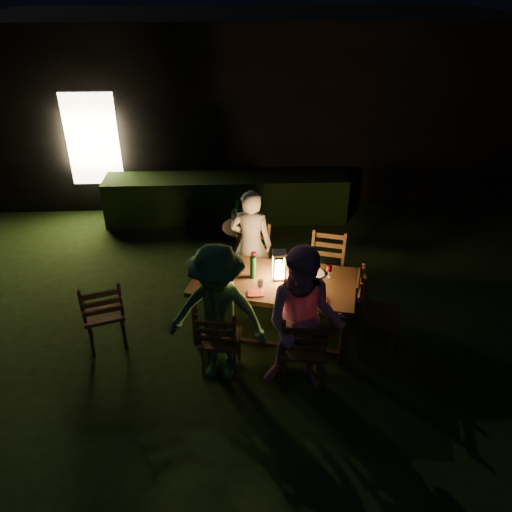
{
  "coord_description": "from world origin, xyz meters",
  "views": [
    {
      "loc": [
        -0.34,
        -4.4,
        3.94
      ],
      "look_at": [
        -0.12,
        0.72,
        0.97
      ],
      "focal_mm": 35.0,
      "sensor_mm": 36.0,
      "label": 1
    }
  ],
  "objects_px": {
    "ice_bucket": "(242,219)",
    "person_house_side": "(251,244)",
    "dining_table": "(274,285)",
    "chair_end": "(376,325)",
    "bottle_bucket_a": "(239,217)",
    "person_opp_left": "(218,315)",
    "chair_far_right": "(324,284)",
    "lantern": "(279,267)",
    "person_opp_right": "(304,323)",
    "chair_near_left": "(221,350)",
    "chair_spare": "(106,324)",
    "chair_far_left": "(250,275)",
    "side_table": "(242,231)",
    "bottle_table": "(253,267)",
    "bottle_bucket_b": "(246,214)",
    "chair_near_right": "(302,360)"
  },
  "relations": [
    {
      "from": "bottle_bucket_a",
      "to": "chair_far_right",
      "type": "bearing_deg",
      "value": -36.87
    },
    {
      "from": "lantern",
      "to": "ice_bucket",
      "type": "relative_size",
      "value": 1.17
    },
    {
      "from": "person_opp_right",
      "to": "side_table",
      "type": "distance_m",
      "value": 2.46
    },
    {
      "from": "chair_near_left",
      "to": "chair_far_right",
      "type": "distance_m",
      "value": 1.84
    },
    {
      "from": "person_opp_right",
      "to": "bottle_bucket_b",
      "type": "relative_size",
      "value": 5.28
    },
    {
      "from": "chair_near_left",
      "to": "dining_table",
      "type": "bearing_deg",
      "value": 54.62
    },
    {
      "from": "chair_end",
      "to": "person_opp_left",
      "type": "distance_m",
      "value": 1.93
    },
    {
      "from": "chair_end",
      "to": "person_house_side",
      "type": "bearing_deg",
      "value": -114.21
    },
    {
      "from": "chair_far_left",
      "to": "chair_end",
      "type": "height_order",
      "value": "chair_far_left"
    },
    {
      "from": "bottle_table",
      "to": "ice_bucket",
      "type": "relative_size",
      "value": 0.93
    },
    {
      "from": "person_house_side",
      "to": "bottle_bucket_b",
      "type": "relative_size",
      "value": 4.79
    },
    {
      "from": "person_opp_right",
      "to": "bottle_bucket_b",
      "type": "distance_m",
      "value": 2.49
    },
    {
      "from": "person_house_side",
      "to": "ice_bucket",
      "type": "distance_m",
      "value": 0.6
    },
    {
      "from": "dining_table",
      "to": "chair_far_left",
      "type": "relative_size",
      "value": 1.99
    },
    {
      "from": "person_opp_right",
      "to": "chair_spare",
      "type": "bearing_deg",
      "value": 175.06
    },
    {
      "from": "chair_far_left",
      "to": "dining_table",
      "type": "bearing_deg",
      "value": 120.58
    },
    {
      "from": "chair_far_right",
      "to": "lantern",
      "type": "bearing_deg",
      "value": 57.78
    },
    {
      "from": "bottle_table",
      "to": "ice_bucket",
      "type": "height_order",
      "value": "bottle_table"
    },
    {
      "from": "dining_table",
      "to": "ice_bucket",
      "type": "xyz_separation_m",
      "value": [
        -0.34,
        1.48,
        0.16
      ]
    },
    {
      "from": "bottle_table",
      "to": "chair_far_right",
      "type": "bearing_deg",
      "value": 29.67
    },
    {
      "from": "chair_spare",
      "to": "person_opp_right",
      "type": "relative_size",
      "value": 0.6
    },
    {
      "from": "chair_far_left",
      "to": "bottle_table",
      "type": "height_order",
      "value": "bottle_table"
    },
    {
      "from": "chair_near_left",
      "to": "ice_bucket",
      "type": "distance_m",
      "value": 2.22
    },
    {
      "from": "bottle_table",
      "to": "chair_near_left",
      "type": "bearing_deg",
      "value": -118.67
    },
    {
      "from": "bottle_bucket_a",
      "to": "person_opp_left",
      "type": "bearing_deg",
      "value": -96.7
    },
    {
      "from": "chair_spare",
      "to": "ice_bucket",
      "type": "height_order",
      "value": "chair_spare"
    },
    {
      "from": "person_opp_left",
      "to": "ice_bucket",
      "type": "height_order",
      "value": "person_opp_left"
    },
    {
      "from": "chair_spare",
      "to": "bottle_bucket_b",
      "type": "relative_size",
      "value": 3.18
    },
    {
      "from": "chair_end",
      "to": "person_opp_right",
      "type": "relative_size",
      "value": 0.61
    },
    {
      "from": "chair_spare",
      "to": "ice_bucket",
      "type": "relative_size",
      "value": 3.39
    },
    {
      "from": "chair_far_left",
      "to": "bottle_table",
      "type": "relative_size",
      "value": 3.69
    },
    {
      "from": "person_house_side",
      "to": "ice_bucket",
      "type": "relative_size",
      "value": 5.11
    },
    {
      "from": "chair_near_left",
      "to": "chair_far_left",
      "type": "relative_size",
      "value": 0.93
    },
    {
      "from": "person_opp_right",
      "to": "person_opp_left",
      "type": "bearing_deg",
      "value": -180.0
    },
    {
      "from": "person_opp_right",
      "to": "ice_bucket",
      "type": "bearing_deg",
      "value": 117.69
    },
    {
      "from": "chair_near_right",
      "to": "person_house_side",
      "type": "distance_m",
      "value": 1.88
    },
    {
      "from": "chair_far_right",
      "to": "side_table",
      "type": "relative_size",
      "value": 1.33
    },
    {
      "from": "dining_table",
      "to": "ice_bucket",
      "type": "bearing_deg",
      "value": 117.03
    },
    {
      "from": "chair_near_left",
      "to": "person_house_side",
      "type": "xyz_separation_m",
      "value": [
        0.39,
        1.54,
        0.48
      ]
    },
    {
      "from": "person_opp_right",
      "to": "lantern",
      "type": "height_order",
      "value": "person_opp_right"
    },
    {
      "from": "chair_near_right",
      "to": "bottle_table",
      "type": "relative_size",
      "value": 3.72
    },
    {
      "from": "person_opp_right",
      "to": "side_table",
      "type": "xyz_separation_m",
      "value": [
        -0.57,
        2.39,
        -0.18
      ]
    },
    {
      "from": "person_house_side",
      "to": "person_opp_left",
      "type": "distance_m",
      "value": 1.64
    },
    {
      "from": "ice_bucket",
      "to": "person_house_side",
      "type": "bearing_deg",
      "value": -79.93
    },
    {
      "from": "chair_end",
      "to": "bottle_bucket_a",
      "type": "relative_size",
      "value": 3.22
    },
    {
      "from": "chair_near_left",
      "to": "person_house_side",
      "type": "bearing_deg",
      "value": 84.89
    },
    {
      "from": "lantern",
      "to": "ice_bucket",
      "type": "xyz_separation_m",
      "value": [
        -0.4,
        1.45,
        -0.08
      ]
    },
    {
      "from": "person_opp_right",
      "to": "person_house_side",
      "type": "bearing_deg",
      "value": 118.76
    },
    {
      "from": "dining_table",
      "to": "chair_end",
      "type": "height_order",
      "value": "chair_end"
    },
    {
      "from": "chair_spare",
      "to": "person_house_side",
      "type": "height_order",
      "value": "person_house_side"
    }
  ]
}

